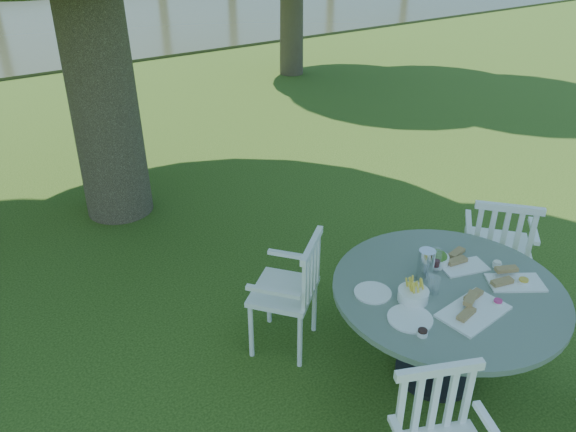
% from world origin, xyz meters
% --- Properties ---
extents(ground, '(140.00, 140.00, 0.00)m').
position_xyz_m(ground, '(0.00, 0.00, 0.00)').
color(ground, '#1D380B').
rests_on(ground, ground).
extents(table, '(1.52, 1.52, 0.76)m').
position_xyz_m(table, '(0.43, -1.06, 0.63)').
color(table, black).
rests_on(table, ground).
extents(chair_ne, '(0.68, 0.68, 0.99)m').
position_xyz_m(chair_ne, '(1.42, -0.72, 0.58)').
color(chair_ne, white).
rests_on(chair_ne, ground).
extents(chair_nw, '(0.65, 0.64, 0.94)m').
position_xyz_m(chair_nw, '(-0.23, -0.25, 0.55)').
color(chair_nw, white).
rests_on(chair_nw, ground).
extents(tableware, '(1.19, 0.77, 0.22)m').
position_xyz_m(tableware, '(0.36, -1.02, 0.80)').
color(tableware, white).
rests_on(tableware, table).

